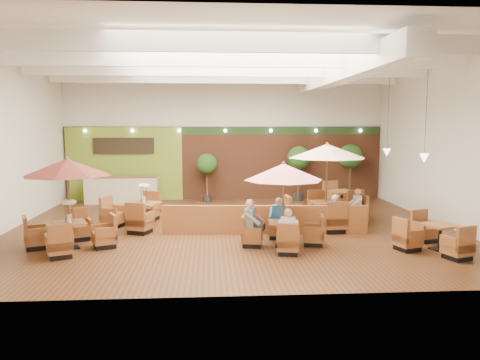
{
  "coord_description": "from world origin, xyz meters",
  "views": [
    {
      "loc": [
        -0.7,
        -14.74,
        3.32
      ],
      "look_at": [
        0.3,
        0.5,
        1.5
      ],
      "focal_mm": 35.0,
      "sensor_mm": 36.0,
      "label": 1
    }
  ],
  "objects": [
    {
      "name": "topiary_1",
      "position": [
        3.17,
        5.3,
        1.77
      ],
      "size": [
        1.02,
        1.02,
        2.37
      ],
      "color": "black",
      "rests_on": "ground"
    },
    {
      "name": "booth_divider",
      "position": [
        0.97,
        -0.8,
        0.43
      ],
      "size": [
        6.25,
        0.61,
        0.87
      ],
      "primitive_type": "cube",
      "rotation": [
        0.0,
        0.0,
        -0.07
      ],
      "color": "brown",
      "rests_on": "ground"
    },
    {
      "name": "topiary_2",
      "position": [
        5.46,
        5.3,
        1.83
      ],
      "size": [
        1.06,
        1.06,
        2.46
      ],
      "color": "black",
      "rests_on": "ground"
    },
    {
      "name": "table_0",
      "position": [
        -4.46,
        -2.17,
        1.69
      ],
      "size": [
        2.59,
        2.59,
        2.48
      ],
      "rotation": [
        0.0,
        0.0,
        0.42
      ],
      "color": "brown",
      "rests_on": "ground"
    },
    {
      "name": "table_5",
      "position": [
        4.28,
        2.39,
        0.4
      ],
      "size": [
        1.21,
        2.99,
        1.05
      ],
      "rotation": [
        0.0,
        0.0,
        0.36
      ],
      "color": "brown",
      "rests_on": "ground"
    },
    {
      "name": "diner_2",
      "position": [
        0.45,
        -2.3,
        0.78
      ],
      "size": [
        0.42,
        0.46,
        0.85
      ],
      "rotation": [
        0.0,
        0.0,
        4.42
      ],
      "color": "gray",
      "rests_on": "ground"
    },
    {
      "name": "table_2",
      "position": [
        3.12,
        0.2,
        1.86
      ],
      "size": [
        2.71,
        2.71,
        2.74
      ],
      "rotation": [
        0.0,
        0.0,
        0.08
      ],
      "color": "brown",
      "rests_on": "ground"
    },
    {
      "name": "room",
      "position": [
        0.25,
        1.22,
        3.63
      ],
      "size": [
        14.04,
        14.0,
        5.52
      ],
      "color": "#381E0F",
      "rests_on": "ground"
    },
    {
      "name": "topiary_0",
      "position": [
        -0.81,
        5.3,
        1.55
      ],
      "size": [
        0.89,
        0.89,
        2.08
      ],
      "color": "black",
      "rests_on": "ground"
    },
    {
      "name": "diner_3",
      "position": [
        3.12,
        -0.8,
        0.73
      ],
      "size": [
        0.38,
        0.33,
        0.73
      ],
      "rotation": [
        0.0,
        0.0,
        0.17
      ],
      "color": "#2971B3",
      "rests_on": "ground"
    },
    {
      "name": "diner_1",
      "position": [
        1.29,
        -1.45,
        0.74
      ],
      "size": [
        0.4,
        0.37,
        0.74
      ],
      "rotation": [
        0.0,
        0.0,
        2.84
      ],
      "color": "#2971B3",
      "rests_on": "ground"
    },
    {
      "name": "table_4",
      "position": [
        5.14,
        -2.98,
        0.33
      ],
      "size": [
        1.75,
        2.5,
        0.89
      ],
      "rotation": [
        0.0,
        0.0,
        0.32
      ],
      "color": "brown",
      "rests_on": "ground"
    },
    {
      "name": "diner_0",
      "position": [
        1.29,
        -3.15,
        0.74
      ],
      "size": [
        0.4,
        0.34,
        0.75
      ],
      "rotation": [
        0.0,
        0.0,
        -0.2
      ],
      "color": "silver",
      "rests_on": "ground"
    },
    {
      "name": "diner_4",
      "position": [
        4.12,
        0.2,
        0.74
      ],
      "size": [
        0.32,
        0.39,
        0.76
      ],
      "rotation": [
        0.0,
        0.0,
        1.48
      ],
      "color": "silver",
      "rests_on": "ground"
    },
    {
      "name": "table_1",
      "position": [
        1.29,
        -2.3,
        1.6
      ],
      "size": [
        2.33,
        2.33,
        2.33
      ],
      "rotation": [
        0.0,
        0.0,
        -0.17
      ],
      "color": "brown",
      "rests_on": "ground"
    },
    {
      "name": "table_3",
      "position": [
        -3.1,
        0.45,
        0.46
      ],
      "size": [
        1.99,
        2.82,
        1.56
      ],
      "rotation": [
        0.0,
        0.0,
        -0.37
      ],
      "color": "brown",
      "rests_on": "ground"
    },
    {
      "name": "service_counter",
      "position": [
        -4.4,
        5.1,
        0.58
      ],
      "size": [
        3.0,
        0.75,
        1.18
      ],
      "color": "beige",
      "rests_on": "ground"
    }
  ]
}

